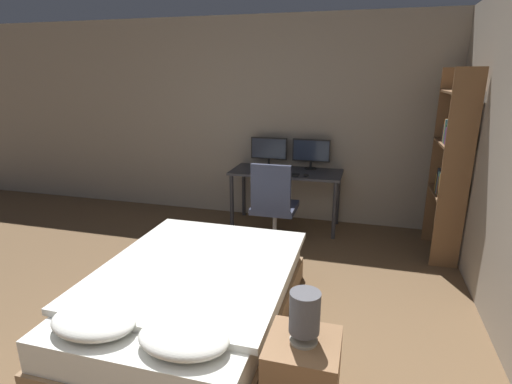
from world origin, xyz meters
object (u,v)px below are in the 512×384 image
object	(u,v)px
bed	(193,299)
desk	(286,178)
nightstand	(302,381)
bookshelf	(452,161)
keyboard	(283,174)
computer_mouse	(306,175)
bedside_lamp	(305,314)
monitor_right	(311,152)
office_chair	(274,212)
monitor_left	(269,150)

from	to	relation	value
bed	desk	xyz separation A→B (m)	(0.26, 2.39, 0.41)
bed	nightstand	size ratio (longest dim) A/B	3.81
bed	bookshelf	world-z (taller)	bookshelf
keyboard	computer_mouse	bearing A→B (deg)	0.00
bedside_lamp	monitor_right	xyz separation A→B (m)	(-0.43, 3.27, 0.26)
computer_mouse	monitor_right	bearing A→B (deg)	90.89
desk	keyboard	bearing A→B (deg)	-90.00
nightstand	office_chair	bearing A→B (deg)	106.92
bookshelf	computer_mouse	bearing A→B (deg)	172.23
bed	bookshelf	distance (m)	3.01
keyboard	computer_mouse	world-z (taller)	computer_mouse
bedside_lamp	bed	bearing A→B (deg)	145.95
monitor_left	computer_mouse	bearing A→B (deg)	-36.24
bed	monitor_left	size ratio (longest dim) A/B	4.23
nightstand	desk	xyz separation A→B (m)	(-0.72, 3.05, 0.39)
keyboard	bedside_lamp	bearing A→B (deg)	-75.85
monitor_right	office_chair	xyz separation A→B (m)	(-0.29, -0.90, -0.56)
bedside_lamp	keyboard	xyz separation A→B (m)	(-0.72, 2.85, 0.05)
office_chair	bookshelf	world-z (taller)	bookshelf
bed	bedside_lamp	size ratio (longest dim) A/B	6.84
computer_mouse	bedside_lamp	bearing A→B (deg)	-81.49
office_chair	bookshelf	bearing A→B (deg)	7.93
desk	keyboard	distance (m)	0.23
nightstand	bookshelf	world-z (taller)	bookshelf
nightstand	office_chair	size ratio (longest dim) A/B	0.53
bed	keyboard	distance (m)	2.26
computer_mouse	bookshelf	bearing A→B (deg)	-7.77
office_chair	bed	bearing A→B (deg)	-98.65
nightstand	keyboard	world-z (taller)	keyboard
monitor_left	keyboard	world-z (taller)	monitor_left
nightstand	computer_mouse	bearing A→B (deg)	98.51
office_chair	bedside_lamp	bearing A→B (deg)	-73.08
bedside_lamp	keyboard	world-z (taller)	bedside_lamp
bed	computer_mouse	size ratio (longest dim) A/B	29.79
bedside_lamp	computer_mouse	size ratio (longest dim) A/B	4.35
computer_mouse	office_chair	size ratio (longest dim) A/B	0.07
keyboard	monitor_left	bearing A→B (deg)	123.99
computer_mouse	keyboard	bearing A→B (deg)	-180.00
bookshelf	bed	bearing A→B (deg)	-137.12
desk	office_chair	size ratio (longest dim) A/B	1.39
monitor_right	bookshelf	xyz separation A→B (m)	(1.57, -0.64, 0.10)
bookshelf	bedside_lamp	bearing A→B (deg)	-113.38
bedside_lamp	monitor_left	bearing A→B (deg)	107.05
desk	bookshelf	world-z (taller)	bookshelf
keyboard	bookshelf	world-z (taller)	bookshelf
bed	computer_mouse	xyz separation A→B (m)	(0.56, 2.18, 0.52)
monitor_left	computer_mouse	size ratio (longest dim) A/B	7.04
office_chair	desk	bearing A→B (deg)	89.62
monitor_right	nightstand	bearing A→B (deg)	-82.46
bedside_lamp	monitor_left	world-z (taller)	monitor_left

